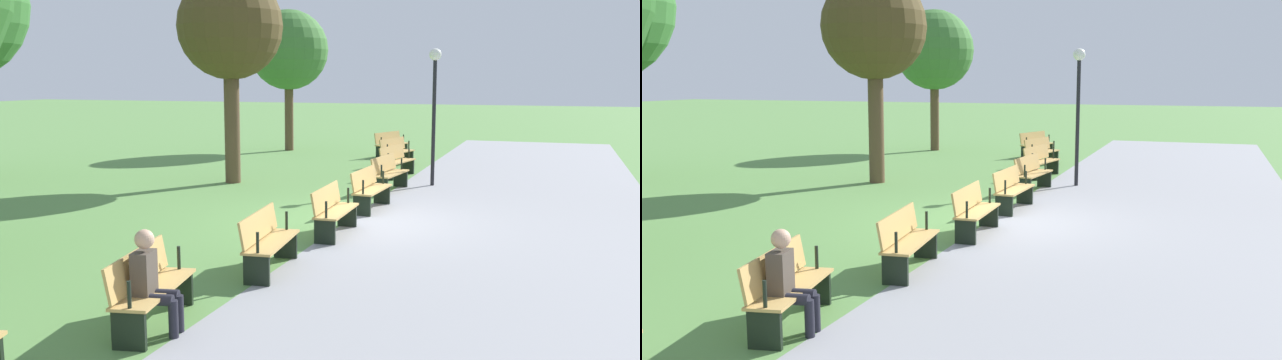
# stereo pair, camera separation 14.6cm
# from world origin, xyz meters

# --- Properties ---
(ground_plane) EXTENTS (120.00, 120.00, 0.00)m
(ground_plane) POSITION_xyz_m (0.00, 0.00, 0.00)
(ground_plane) COLOR #5B8C47
(path_paving) EXTENTS (37.53, 6.08, 0.01)m
(path_paving) POSITION_xyz_m (0.00, 2.85, 0.00)
(path_paving) COLOR #939399
(path_paving) RESTS_ON ground
(bench_0) EXTENTS (1.68, 0.98, 0.89)m
(bench_0) POSITION_xyz_m (-11.29, -2.00, 0.47)
(bench_0) COLOR tan
(bench_0) RESTS_ON ground
(bench_1) EXTENTS (1.68, 0.88, 0.89)m
(bench_1) POSITION_xyz_m (-8.85, -1.24, 0.47)
(bench_1) COLOR tan
(bench_1) RESTS_ON ground
(bench_2) EXTENTS (1.67, 0.77, 0.89)m
(bench_2) POSITION_xyz_m (-6.36, -0.67, 0.47)
(bench_2) COLOR tan
(bench_2) RESTS_ON ground
(bench_3) EXTENTS (1.65, 0.65, 0.89)m
(bench_3) POSITION_xyz_m (-3.83, -0.28, 0.47)
(bench_3) COLOR tan
(bench_3) RESTS_ON ground
(bench_4) EXTENTS (1.63, 0.53, 0.89)m
(bench_4) POSITION_xyz_m (-1.28, -0.09, 0.47)
(bench_4) COLOR tan
(bench_4) RESTS_ON ground
(bench_5) EXTENTS (1.63, 0.53, 0.89)m
(bench_5) POSITION_xyz_m (1.28, -0.09, 0.47)
(bench_5) COLOR tan
(bench_5) RESTS_ON ground
(bench_6) EXTENTS (1.65, 0.65, 0.89)m
(bench_6) POSITION_xyz_m (3.83, -0.28, 0.47)
(bench_6) COLOR tan
(bench_6) RESTS_ON ground
(bench_7) EXTENTS (1.67, 0.77, 0.89)m
(bench_7) POSITION_xyz_m (6.36, -0.67, 0.47)
(bench_7) COLOR tan
(bench_7) RESTS_ON ground
(person_seated) EXTENTS (0.40, 0.56, 1.20)m
(person_seated) POSITION_xyz_m (6.58, -0.48, 0.64)
(person_seated) COLOR #4C4238
(person_seated) RESTS_ON ground
(tree_3) EXTENTS (3.09, 3.09, 5.46)m
(tree_3) POSITION_xyz_m (-12.07, -6.29, 3.89)
(tree_3) COLOR brown
(tree_3) RESTS_ON ground
(tree_4) EXTENTS (2.84, 2.84, 5.63)m
(tree_4) POSITION_xyz_m (-3.78, -4.64, 4.15)
(tree_4) COLOR brown
(tree_4) RESTS_ON ground
(lamp_post) EXTENTS (0.32, 0.32, 3.61)m
(lamp_post) POSITION_xyz_m (-5.08, 0.62, 2.55)
(lamp_post) COLOR black
(lamp_post) RESTS_ON ground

